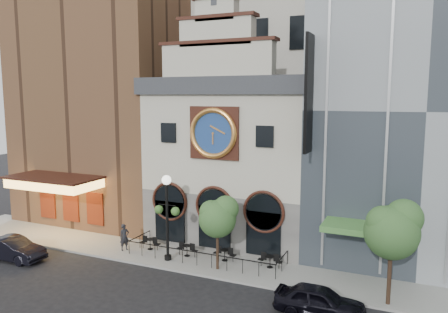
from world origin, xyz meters
TOP-DOWN VIEW (x-y plane):
  - ground at (0.00, 0.00)m, footprint 120.00×120.00m
  - sidewalk at (0.00, 2.50)m, footprint 44.00×5.00m
  - clock_building at (0.00, 7.82)m, footprint 12.60×8.78m
  - theater_building at (-13.00, 9.96)m, footprint 14.00×15.60m
  - retail_building at (12.99, 9.99)m, footprint 14.00×14.40m
  - office_tower at (0.00, 20.00)m, footprint 20.00×16.00m
  - cafe_railing at (0.00, 2.50)m, footprint 10.60×2.60m
  - bistro_0 at (-4.46, 2.54)m, footprint 1.58×0.68m
  - bistro_1 at (-1.40, 2.43)m, footprint 1.58×0.68m
  - bistro_2 at (1.30, 2.71)m, footprint 1.58×0.68m
  - bistro_3 at (4.44, 2.80)m, footprint 1.58×0.68m
  - car_right at (8.54, -1.84)m, footprint 4.57×1.84m
  - car_left at (-12.07, -2.62)m, footprint 4.74×1.74m
  - pedestrian at (-6.02, 1.66)m, footprint 0.74×0.83m
  - lamppost at (-2.24, 1.30)m, footprint 1.84×0.63m
  - tree_left at (1.50, 1.27)m, footprint 2.46×2.37m
  - tree_right at (11.71, 0.63)m, footprint 2.93×2.82m

SIDE VIEW (x-z plane):
  - ground at x=0.00m, z-range 0.00..0.00m
  - sidewalk at x=0.00m, z-range 0.00..0.15m
  - cafe_railing at x=0.00m, z-range 0.15..1.05m
  - bistro_0 at x=-4.46m, z-range 0.16..1.06m
  - bistro_1 at x=-1.40m, z-range 0.16..1.06m
  - bistro_2 at x=1.30m, z-range 0.16..1.06m
  - bistro_3 at x=4.44m, z-range 0.16..1.06m
  - car_left at x=-12.07m, z-range 0.00..1.55m
  - car_right at x=8.54m, z-range 0.00..1.56m
  - pedestrian at x=-6.02m, z-range 0.15..2.06m
  - tree_left at x=1.50m, z-range 1.25..5.98m
  - lamppost at x=-2.24m, z-range 0.83..6.59m
  - tree_right at x=11.71m, z-range 1.46..7.10m
  - clock_building at x=0.00m, z-range -2.64..16.01m
  - retail_building at x=12.99m, z-range 0.14..20.14m
  - theater_building at x=-13.00m, z-range 0.10..25.10m
  - office_tower at x=0.00m, z-range 0.00..40.00m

